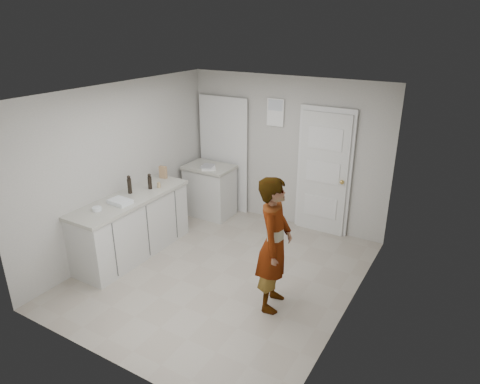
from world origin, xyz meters
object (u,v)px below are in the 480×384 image
Objects in this scene: oil_cruet_a at (150,182)px; baking_dish at (120,202)px; cake_mix_box at (163,172)px; person at (274,244)px; oil_cruet_b at (129,185)px; spice_jar at (159,185)px; egg_bowl at (97,209)px.

baking_dish is (0.02, -0.64, -0.09)m from oil_cruet_a.
oil_cruet_a reaches higher than cake_mix_box.
oil_cruet_a is (-2.33, 0.47, 0.20)m from person.
cake_mix_box is 0.75m from oil_cruet_b.
oil_cruet_b is at bearing 113.30° from baking_dish.
oil_cruet_a is (-0.08, -0.11, 0.08)m from spice_jar.
baking_dish is (0.15, -0.35, -0.11)m from oil_cruet_b.
oil_cruet_b is 0.87× the size of baking_dish.
egg_bowl is at bearing -94.63° from oil_cruet_a.
spice_jar is 0.66× the size of egg_bowl.
person is 2.38m from oil_cruet_a.
cake_mix_box reaches higher than baking_dish.
oil_cruet_a is at bearing 65.59° from person.
baking_dish is at bearing 74.03° from egg_bowl.
spice_jar is at bearing -65.45° from cake_mix_box.
egg_bowl is at bearing 88.80° from person.
person is 13.68× the size of egg_bowl.
oil_cruet_a reaches higher than egg_bowl.
oil_cruet_b is (-0.21, -0.39, 0.09)m from spice_jar.
cake_mix_box is 1.61× the size of egg_bowl.
cake_mix_box reaches higher than spice_jar.
cake_mix_box is 1.12m from baking_dish.
cake_mix_box is 0.82× the size of oil_cruet_a.
person is at bearing -4.35° from oil_cruet_b.
person is at bearing 11.68° from egg_bowl.
oil_cruet_b is (-2.46, 0.19, 0.21)m from person.
baking_dish is at bearing 81.18° from person.
cake_mix_box is 2.45× the size of spice_jar.
oil_cruet_b is 0.70m from egg_bowl.
egg_bowl is at bearing -93.84° from cake_mix_box.
spice_jar is at bearing 81.70° from egg_bowl.
cake_mix_box is 0.62× the size of baking_dish.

